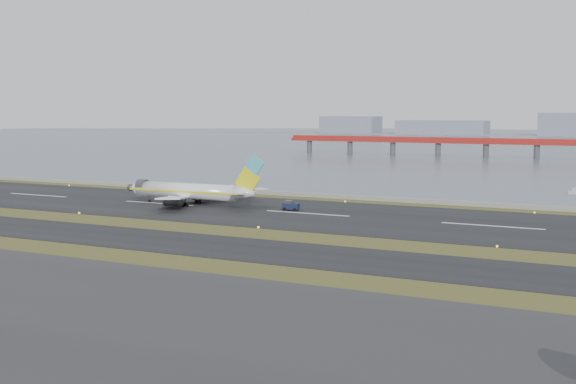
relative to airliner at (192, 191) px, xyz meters
The scene contains 9 objects.
ground 43.56m from the airliner, 44.80° to the right, with size 1000.00×1000.00×0.00m, color #364117.
apron_strip 91.04m from the airliner, 70.20° to the right, with size 1000.00×50.00×0.10m, color #2C2B2E.
taxiway_strip 52.69m from the airliner, 54.12° to the right, with size 1000.00×18.00×0.10m, color black.
runway_strip 31.01m from the airliner, ahead, with size 1000.00×45.00×0.10m, color black.
seawall 42.69m from the airliner, 43.65° to the left, with size 1000.00×2.50×1.00m, color gray.
bay_water 430.52m from the airliner, 85.90° to the left, with size 1400.00×800.00×1.30m, color #4B5C6B.
red_pier 225.24m from the airliner, 76.96° to the left, with size 260.00×5.00×10.20m.
airliner is the anchor object (origin of this frame).
pushback_tug 25.47m from the airliner, ahead, with size 3.88×2.58×2.33m.
Camera 1 is at (65.96, -113.22, 22.30)m, focal length 45.00 mm.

